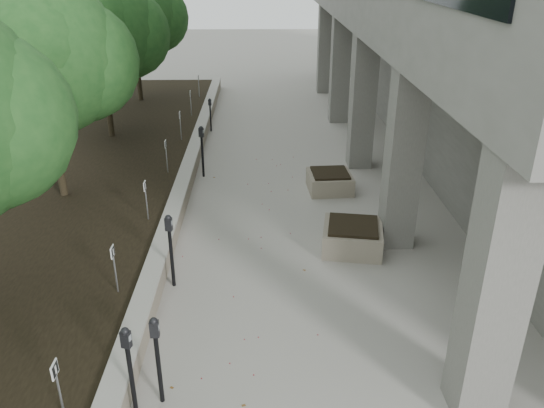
{
  "coord_description": "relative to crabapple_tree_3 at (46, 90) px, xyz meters",
  "views": [
    {
      "loc": [
        0.32,
        -4.9,
        6.08
      ],
      "look_at": [
        0.56,
        6.26,
        0.87
      ],
      "focal_mm": 35.53,
      "sensor_mm": 36.0,
      "label": 1
    }
  ],
  "objects": [
    {
      "name": "parking_sign_8",
      "position": [
        2.45,
        10.5,
        -2.24
      ],
      "size": [
        0.04,
        0.22,
        0.96
      ],
      "primitive_type": null,
      "color": "black",
      "rests_on": "planting_bed"
    },
    {
      "name": "parking_meter_2",
      "position": [
        3.61,
        -6.81,
        -2.36
      ],
      "size": [
        0.15,
        0.11,
        1.52
      ],
      "primitive_type": null,
      "rotation": [
        0.0,
        0.0,
        0.02
      ],
      "color": "black",
      "rests_on": "ground"
    },
    {
      "name": "planter_back",
      "position": [
        7.05,
        1.04,
        -2.84
      ],
      "size": [
        1.25,
        1.25,
        0.55
      ],
      "primitive_type": null,
      "rotation": [
        0.0,
        0.0,
        0.06
      ],
      "color": "gray",
      "rests_on": "ground"
    },
    {
      "name": "parking_meter_4",
      "position": [
        3.39,
        2.15,
        -2.34
      ],
      "size": [
        0.18,
        0.16,
        1.57
      ],
      "primitive_type": null,
      "rotation": [
        0.0,
        0.0,
        -0.36
      ],
      "color": "black",
      "rests_on": "ground"
    },
    {
      "name": "parking_meter_3",
      "position": [
        3.34,
        -3.71,
        -2.33
      ],
      "size": [
        0.17,
        0.13,
        1.59
      ],
      "primitive_type": null,
      "rotation": [
        0.0,
        0.0,
        -0.14
      ],
      "color": "black",
      "rests_on": "ground"
    },
    {
      "name": "parking_sign_2",
      "position": [
        2.45,
        -7.5,
        -2.24
      ],
      "size": [
        0.04,
        0.22,
        0.96
      ],
      "primitive_type": null,
      "color": "black",
      "rests_on": "planting_bed"
    },
    {
      "name": "parking_sign_6",
      "position": [
        2.45,
        4.5,
        -2.24
      ],
      "size": [
        0.04,
        0.22,
        0.96
      ],
      "primitive_type": null,
      "color": "black",
      "rests_on": "planting_bed"
    },
    {
      "name": "parking_meter_1",
      "position": [
        3.27,
        -7.03,
        -2.35
      ],
      "size": [
        0.18,
        0.15,
        1.53
      ],
      "primitive_type": null,
      "rotation": [
        0.0,
        0.0,
        -0.29
      ],
      "color": "black",
      "rests_on": "ground"
    },
    {
      "name": "berry_scatter",
      "position": [
        4.7,
        -3.0,
        -3.11
      ],
      "size": [
        3.3,
        14.1,
        0.02
      ],
      "primitive_type": null,
      "color": "maroon",
      "rests_on": "ground"
    },
    {
      "name": "crabapple_tree_5",
      "position": [
        0.0,
        10.0,
        0.0
      ],
      "size": [
        4.6,
        4.0,
        5.44
      ],
      "primitive_type": null,
      "color": "#1D4B1C",
      "rests_on": "planting_bed"
    },
    {
      "name": "planter_front",
      "position": [
        7.16,
        -2.28,
        -2.82
      ],
      "size": [
        1.5,
        1.5,
        0.61
      ],
      "primitive_type": null,
      "rotation": [
        0.0,
        0.0,
        -0.17
      ],
      "color": "gray",
      "rests_on": "ground"
    },
    {
      "name": "parking_sign_7",
      "position": [
        2.45,
        7.5,
        -2.24
      ],
      "size": [
        0.04,
        0.22,
        0.96
      ],
      "primitive_type": null,
      "color": "black",
      "rests_on": "planting_bed"
    },
    {
      "name": "parking_meter_5",
      "position": [
        3.25,
        6.7,
        -2.49
      ],
      "size": [
        0.14,
        0.11,
        1.25
      ],
      "primitive_type": null,
      "rotation": [
        0.0,
        0.0,
        -0.23
      ],
      "color": "black",
      "rests_on": "ground"
    },
    {
      "name": "parking_sign_3",
      "position": [
        2.45,
        -4.5,
        -2.24
      ],
      "size": [
        0.04,
        0.22,
        0.96
      ],
      "primitive_type": null,
      "color": "black",
      "rests_on": "planting_bed"
    },
    {
      "name": "crabapple_tree_3",
      "position": [
        0.0,
        0.0,
        0.0
      ],
      "size": [
        4.6,
        4.0,
        5.44
      ],
      "primitive_type": null,
      "color": "#1D4B1C",
      "rests_on": "planting_bed"
    },
    {
      "name": "crabapple_tree_4",
      "position": [
        0.0,
        5.0,
        0.0
      ],
      "size": [
        4.6,
        4.0,
        5.44
      ],
      "primitive_type": null,
      "color": "#1D4B1C",
      "rests_on": "planting_bed"
    },
    {
      "name": "planting_bed",
      "position": [
        -0.7,
        1.0,
        -2.92
      ],
      "size": [
        7.0,
        26.0,
        0.4
      ],
      "primitive_type": "cube",
      "color": "black",
      "rests_on": "ground"
    },
    {
      "name": "retaining_wall",
      "position": [
        2.97,
        1.0,
        -2.87
      ],
      "size": [
        0.39,
        26.0,
        0.5
      ],
      "primitive_type": null,
      "color": "gray",
      "rests_on": "ground"
    },
    {
      "name": "parking_sign_4",
      "position": [
        2.45,
        -1.5,
        -2.24
      ],
      "size": [
        0.04,
        0.22,
        0.96
      ],
      "primitive_type": null,
      "color": "black",
      "rests_on": "planting_bed"
    },
    {
      "name": "parking_sign_5",
      "position": [
        2.45,
        1.5,
        -2.24
      ],
      "size": [
        0.04,
        0.22,
        0.96
      ],
      "primitive_type": null,
      "color": "black",
      "rests_on": "planting_bed"
    }
  ]
}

